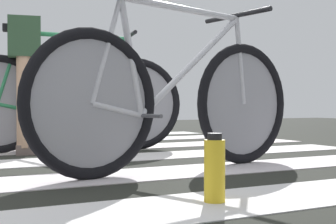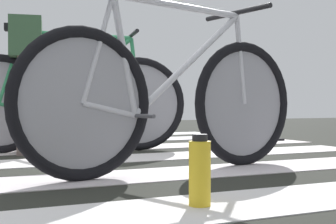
{
  "view_description": "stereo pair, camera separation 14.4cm",
  "coord_description": "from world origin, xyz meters",
  "px_view_note": "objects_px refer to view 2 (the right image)",
  "views": [
    {
      "loc": [
        -0.63,
        -2.82,
        0.37
      ],
      "look_at": [
        0.8,
        -0.05,
        0.33
      ],
      "focal_mm": 52.13,
      "sensor_mm": 36.0,
      "label": 1
    },
    {
      "loc": [
        -0.49,
        -2.82,
        0.37
      ],
      "look_at": [
        0.8,
        -0.05,
        0.33
      ],
      "focal_mm": 52.13,
      "sensor_mm": 36.0,
      "label": 2
    }
  ],
  "objects_px": {
    "bicycle_2_of_2": "(71,100)",
    "cyclist_2_of_2": "(27,67)",
    "bicycle_1_of_2": "(172,98)",
    "traffic_cone": "(254,118)",
    "water_bottle": "(200,172)"
  },
  "relations": [
    {
      "from": "bicycle_2_of_2",
      "to": "cyclist_2_of_2",
      "type": "height_order",
      "value": "cyclist_2_of_2"
    },
    {
      "from": "bicycle_1_of_2",
      "to": "cyclist_2_of_2",
      "type": "bearing_deg",
      "value": 100.89
    },
    {
      "from": "cyclist_2_of_2",
      "to": "traffic_cone",
      "type": "bearing_deg",
      "value": 20.1
    },
    {
      "from": "bicycle_2_of_2",
      "to": "cyclist_2_of_2",
      "type": "bearing_deg",
      "value": -180.0
    },
    {
      "from": "cyclist_2_of_2",
      "to": "bicycle_1_of_2",
      "type": "bearing_deg",
      "value": -57.77
    },
    {
      "from": "bicycle_2_of_2",
      "to": "water_bottle",
      "type": "relative_size",
      "value": 6.82
    },
    {
      "from": "cyclist_2_of_2",
      "to": "water_bottle",
      "type": "xyz_separation_m",
      "value": [
        0.24,
        -2.16,
        -0.51
      ]
    },
    {
      "from": "bicycle_1_of_2",
      "to": "traffic_cone",
      "type": "relative_size",
      "value": 3.64
    },
    {
      "from": "bicycle_2_of_2",
      "to": "water_bottle",
      "type": "xyz_separation_m",
      "value": [
        -0.06,
        -2.1,
        -0.27
      ]
    },
    {
      "from": "bicycle_1_of_2",
      "to": "water_bottle",
      "type": "distance_m",
      "value": 0.9
    },
    {
      "from": "cyclist_2_of_2",
      "to": "traffic_cone",
      "type": "xyz_separation_m",
      "value": [
        2.23,
        0.35,
        -0.4
      ]
    },
    {
      "from": "bicycle_1_of_2",
      "to": "traffic_cone",
      "type": "distance_m",
      "value": 2.42
    },
    {
      "from": "bicycle_1_of_2",
      "to": "bicycle_2_of_2",
      "type": "xyz_separation_m",
      "value": [
        -0.22,
        1.29,
        0.0
      ]
    },
    {
      "from": "water_bottle",
      "to": "traffic_cone",
      "type": "bearing_deg",
      "value": 51.64
    },
    {
      "from": "traffic_cone",
      "to": "cyclist_2_of_2",
      "type": "bearing_deg",
      "value": -171.08
    }
  ]
}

